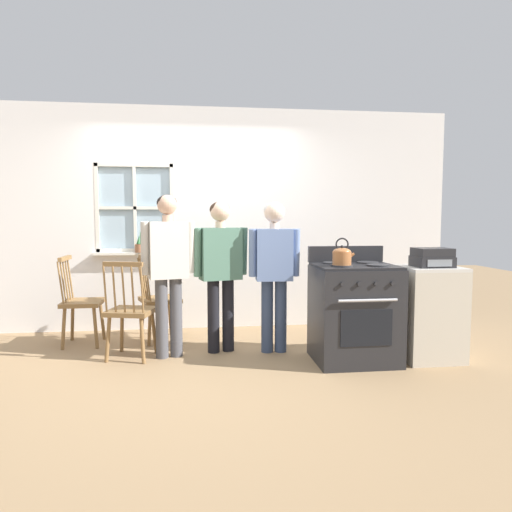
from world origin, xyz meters
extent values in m
plane|color=#937551|center=(0.00, 0.00, 0.00)|extent=(16.00, 16.00, 0.00)
cube|color=white|center=(-2.18, 1.40, 1.35)|extent=(2.03, 0.06, 2.70)
cube|color=white|center=(1.48, 1.40, 1.35)|extent=(3.44, 0.06, 2.70)
cube|color=white|center=(-0.70, 1.40, 0.48)|extent=(0.92, 0.06, 0.95)
cube|color=white|center=(-0.70, 1.40, 2.36)|extent=(0.92, 0.06, 0.69)
cube|color=silver|center=(-0.70, 1.32, 0.94)|extent=(0.98, 0.10, 0.03)
cube|color=#9EB7C6|center=(-0.70, 1.41, 1.48)|extent=(0.86, 0.01, 1.00)
cube|color=silver|center=(-0.70, 1.38, 1.48)|extent=(0.04, 0.02, 1.06)
cube|color=silver|center=(-0.70, 1.38, 1.48)|extent=(0.92, 0.02, 0.04)
cube|color=silver|center=(-1.15, 1.38, 1.48)|extent=(0.04, 0.03, 1.06)
cube|color=silver|center=(-0.26, 1.38, 1.48)|extent=(0.04, 0.03, 1.06)
cube|color=silver|center=(-0.70, 1.38, 1.99)|extent=(0.92, 0.03, 0.04)
cube|color=silver|center=(-0.70, 1.38, 0.97)|extent=(0.92, 0.03, 0.04)
cube|color=olive|center=(-1.19, 0.77, 0.46)|extent=(0.40, 0.42, 0.04)
cylinder|color=olive|center=(-1.03, 0.60, 0.22)|extent=(0.07, 0.07, 0.44)
cylinder|color=olive|center=(-1.03, 0.94, 0.22)|extent=(0.07, 0.07, 0.44)
cylinder|color=olive|center=(-1.35, 0.60, 0.22)|extent=(0.07, 0.07, 0.44)
cylinder|color=olive|center=(-1.35, 0.94, 0.22)|extent=(0.07, 0.07, 0.44)
cylinder|color=olive|center=(-1.36, 0.59, 0.69)|extent=(0.07, 0.02, 0.46)
cylinder|color=olive|center=(-1.36, 0.68, 0.69)|extent=(0.07, 0.02, 0.46)
cylinder|color=olive|center=(-1.36, 0.77, 0.69)|extent=(0.07, 0.02, 0.46)
cylinder|color=olive|center=(-1.36, 0.86, 0.69)|extent=(0.07, 0.02, 0.46)
cylinder|color=olive|center=(-1.36, 0.95, 0.69)|extent=(0.07, 0.02, 0.46)
cube|color=olive|center=(-1.36, 0.77, 0.94)|extent=(0.04, 0.38, 0.04)
cube|color=olive|center=(-0.60, 0.23, 0.46)|extent=(0.50, 0.49, 0.04)
cylinder|color=olive|center=(-0.40, 0.34, 0.22)|extent=(0.08, 0.07, 0.44)
cylinder|color=olive|center=(-0.73, 0.43, 0.22)|extent=(0.07, 0.08, 0.44)
cylinder|color=olive|center=(-0.48, 0.03, 0.22)|extent=(0.07, 0.08, 0.44)
cylinder|color=olive|center=(-0.81, 0.12, 0.22)|extent=(0.08, 0.07, 0.44)
cylinder|color=olive|center=(-0.47, 0.02, 0.69)|extent=(0.03, 0.07, 0.46)
cylinder|color=olive|center=(-0.56, 0.04, 0.69)|extent=(0.03, 0.07, 0.46)
cylinder|color=olive|center=(-0.65, 0.07, 0.69)|extent=(0.03, 0.07, 0.46)
cylinder|color=olive|center=(-0.73, 0.09, 0.69)|extent=(0.03, 0.07, 0.46)
cylinder|color=olive|center=(-0.82, 0.11, 0.69)|extent=(0.03, 0.07, 0.46)
cube|color=olive|center=(-0.65, 0.07, 0.94)|extent=(0.38, 0.13, 0.04)
cube|color=olive|center=(-0.38, 0.84, 0.46)|extent=(0.52, 0.53, 0.04)
cylinder|color=olive|center=(-0.17, 0.74, 0.22)|extent=(0.08, 0.06, 0.44)
cylinder|color=olive|center=(-0.29, 1.06, 0.22)|extent=(0.06, 0.08, 0.44)
cylinder|color=olive|center=(-0.48, 0.63, 0.22)|extent=(0.06, 0.08, 0.44)
cylinder|color=olive|center=(-0.59, 0.95, 0.22)|extent=(0.08, 0.06, 0.44)
cylinder|color=olive|center=(-0.48, 0.62, 0.69)|extent=(0.07, 0.04, 0.46)
cylinder|color=olive|center=(-0.51, 0.70, 0.69)|extent=(0.07, 0.04, 0.46)
cylinder|color=olive|center=(-0.54, 0.79, 0.69)|extent=(0.07, 0.04, 0.46)
cylinder|color=olive|center=(-0.57, 0.87, 0.69)|extent=(0.07, 0.04, 0.46)
cylinder|color=olive|center=(-0.60, 0.96, 0.69)|extent=(0.07, 0.04, 0.46)
cube|color=olive|center=(-0.54, 0.79, 0.94)|extent=(0.16, 0.37, 0.04)
cylinder|color=#4C4C51|center=(-0.31, 0.19, 0.39)|extent=(0.12, 0.12, 0.78)
cylinder|color=#4C4C51|center=(-0.17, 0.22, 0.39)|extent=(0.12, 0.12, 0.78)
cube|color=beige|center=(-0.24, 0.20, 1.05)|extent=(0.41, 0.30, 0.55)
cylinder|color=beige|center=(-0.45, 0.13, 1.08)|extent=(0.10, 0.13, 0.51)
cylinder|color=beige|center=(-0.02, 0.24, 1.08)|extent=(0.10, 0.13, 0.51)
cylinder|color=tan|center=(-0.24, 0.20, 1.36)|extent=(0.10, 0.10, 0.07)
sphere|color=tan|center=(-0.24, 0.20, 1.49)|extent=(0.19, 0.19, 0.19)
ellipsoid|color=black|center=(-0.25, 0.22, 1.51)|extent=(0.19, 0.19, 0.15)
cylinder|color=black|center=(0.19, 0.31, 0.37)|extent=(0.12, 0.12, 0.74)
cylinder|color=black|center=(0.35, 0.35, 0.37)|extent=(0.12, 0.12, 0.74)
cube|color=#4C7560|center=(0.27, 0.33, 1.00)|extent=(0.44, 0.30, 0.52)
cylinder|color=#4C7560|center=(0.04, 0.25, 1.03)|extent=(0.10, 0.12, 0.48)
cylinder|color=#4C7560|center=(0.51, 0.37, 1.03)|extent=(0.10, 0.12, 0.48)
cylinder|color=beige|center=(0.27, 0.33, 1.30)|extent=(0.10, 0.10, 0.06)
sphere|color=beige|center=(0.27, 0.33, 1.43)|extent=(0.20, 0.20, 0.20)
ellipsoid|color=#332319|center=(0.27, 0.34, 1.45)|extent=(0.20, 0.20, 0.16)
cylinder|color=#384766|center=(0.74, 0.25, 0.37)|extent=(0.12, 0.12, 0.74)
cylinder|color=#384766|center=(0.88, 0.25, 0.37)|extent=(0.12, 0.12, 0.74)
cube|color=#6B84B7|center=(0.81, 0.25, 1.00)|extent=(0.37, 0.22, 0.52)
cylinder|color=#6B84B7|center=(0.59, 0.24, 1.02)|extent=(0.08, 0.11, 0.48)
cylinder|color=#6B84B7|center=(1.02, 0.22, 1.02)|extent=(0.08, 0.11, 0.48)
cylinder|color=beige|center=(0.81, 0.25, 1.29)|extent=(0.10, 0.10, 0.06)
sphere|color=beige|center=(0.81, 0.25, 1.42)|extent=(0.21, 0.21, 0.21)
ellipsoid|color=silver|center=(0.81, 0.27, 1.44)|extent=(0.21, 0.21, 0.17)
cube|color=#232326|center=(1.51, -0.14, 0.45)|extent=(0.76, 0.64, 0.90)
cube|color=black|center=(1.51, -0.14, 0.91)|extent=(0.74, 0.61, 0.02)
cylinder|color=#2D2D30|center=(1.34, -0.27, 0.93)|extent=(0.20, 0.20, 0.02)
cylinder|color=#2D2D30|center=(1.69, -0.27, 0.93)|extent=(0.20, 0.20, 0.02)
cylinder|color=#2D2D30|center=(1.34, -0.01, 0.93)|extent=(0.20, 0.20, 0.02)
cylinder|color=#2D2D30|center=(1.69, -0.01, 0.93)|extent=(0.20, 0.20, 0.02)
cube|color=#232326|center=(1.51, 0.15, 1.00)|extent=(0.76, 0.06, 0.16)
cube|color=black|center=(1.51, -0.46, 0.40)|extent=(0.47, 0.01, 0.32)
cylinder|color=silver|center=(1.51, -0.49, 0.65)|extent=(0.53, 0.02, 0.02)
cylinder|color=#232326|center=(1.29, -0.47, 0.79)|extent=(0.04, 0.02, 0.04)
cylinder|color=#232326|center=(1.44, -0.47, 0.79)|extent=(0.04, 0.02, 0.04)
cylinder|color=#232326|center=(1.59, -0.47, 0.79)|extent=(0.04, 0.02, 0.04)
cylinder|color=#232326|center=(1.74, -0.47, 0.79)|extent=(0.04, 0.02, 0.04)
cylinder|color=#A86638|center=(1.34, -0.27, 1.00)|extent=(0.17, 0.17, 0.12)
ellipsoid|color=#A86638|center=(1.34, -0.27, 1.06)|extent=(0.16, 0.16, 0.07)
sphere|color=black|center=(1.34, -0.27, 1.10)|extent=(0.03, 0.03, 0.03)
cylinder|color=#A86638|center=(1.42, -0.27, 1.02)|extent=(0.08, 0.03, 0.07)
torus|color=black|center=(1.34, -0.27, 1.12)|extent=(0.12, 0.01, 0.12)
cylinder|color=#935B3D|center=(-0.65, 1.31, 1.00)|extent=(0.11, 0.11, 0.10)
cylinder|color=#33261C|center=(-0.65, 1.31, 1.04)|extent=(0.10, 0.10, 0.01)
cone|color=#286033|center=(-0.63, 1.32, 1.14)|extent=(0.06, 0.05, 0.18)
cone|color=#286033|center=(-0.66, 1.32, 1.10)|extent=(0.05, 0.05, 0.11)
cone|color=#286033|center=(-0.65, 1.29, 1.11)|extent=(0.04, 0.07, 0.13)
cube|color=beige|center=(2.25, -0.17, 0.43)|extent=(0.55, 0.50, 0.87)
cube|color=beige|center=(2.25, -0.17, 0.89)|extent=(0.55, 0.50, 0.03)
cube|color=#232326|center=(2.25, -0.19, 0.95)|extent=(0.34, 0.28, 0.10)
cube|color=#232326|center=(2.25, -0.19, 1.04)|extent=(0.32, 0.27, 0.08)
cube|color=gray|center=(2.25, -0.33, 0.95)|extent=(0.24, 0.01, 0.06)
camera|label=1|loc=(0.06, -4.26, 1.36)|focal=32.00mm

